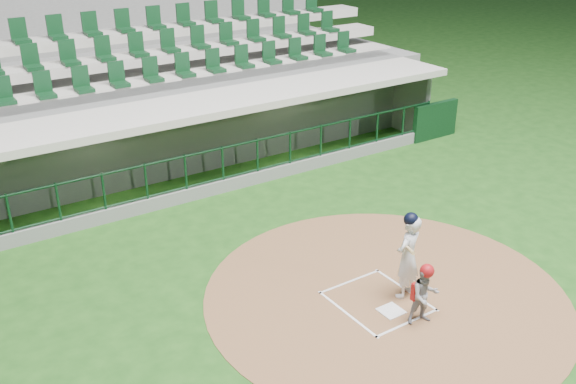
# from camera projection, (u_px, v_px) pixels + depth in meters

# --- Properties ---
(ground) EXTENTS (120.00, 120.00, 0.00)m
(ground) POSITION_uv_depth(u_px,v_px,m) (367.00, 295.00, 12.73)
(ground) COLOR #1A4614
(ground) RESTS_ON ground
(dirt_circle) EXTENTS (7.20, 7.20, 0.01)m
(dirt_circle) POSITION_uv_depth(u_px,v_px,m) (385.00, 294.00, 12.73)
(dirt_circle) COLOR brown
(dirt_circle) RESTS_ON ground
(home_plate) EXTENTS (0.43, 0.43, 0.02)m
(home_plate) POSITION_uv_depth(u_px,v_px,m) (391.00, 311.00, 12.19)
(home_plate) COLOR white
(home_plate) RESTS_ON dirt_circle
(batter_box_chalk) EXTENTS (1.55, 1.80, 0.01)m
(batter_box_chalk) POSITION_uv_depth(u_px,v_px,m) (377.00, 301.00, 12.50)
(batter_box_chalk) COLOR white
(batter_box_chalk) RESTS_ON ground
(dugout_structure) EXTENTS (16.40, 3.70, 3.00)m
(dugout_structure) POSITION_uv_depth(u_px,v_px,m) (196.00, 137.00, 18.34)
(dugout_structure) COLOR slate
(dugout_structure) RESTS_ON ground
(seating_deck) EXTENTS (17.00, 6.72, 5.15)m
(seating_deck) POSITION_uv_depth(u_px,v_px,m) (148.00, 97.00, 20.40)
(seating_deck) COLOR slate
(seating_deck) RESTS_ON ground
(batter) EXTENTS (0.90, 0.94, 1.81)m
(batter) POSITION_uv_depth(u_px,v_px,m) (408.00, 255.00, 12.33)
(batter) COLOR white
(batter) RESTS_ON dirt_circle
(catcher) EXTENTS (0.66, 0.58, 1.22)m
(catcher) POSITION_uv_depth(u_px,v_px,m) (424.00, 294.00, 11.66)
(catcher) COLOR gray
(catcher) RESTS_ON dirt_circle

